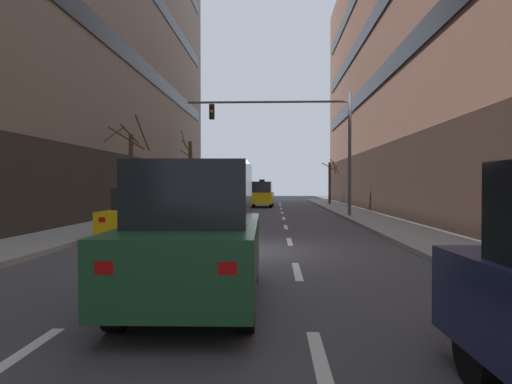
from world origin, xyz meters
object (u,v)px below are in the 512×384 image
Objects in this scene: taxi_driving_3 at (215,198)px; street_tree_0 at (330,181)px; taxi_driving_0 at (262,194)px; street_tree_2 at (131,171)px; car_driving_2 at (197,233)px; street_tree_1 at (190,172)px; taxi_driving_1 at (147,213)px; traffic_signal_0 at (301,131)px.

street_tree_0 reaches higher than taxi_driving_3.
street_tree_2 reaches higher than taxi_driving_0.
street_tree_1 is at bearing 100.91° from car_driving_2.
taxi_driving_1 is 25.93m from street_tree_0.
street_tree_0 is 21.39m from street_tree_2.
taxi_driving_0 is 12.63m from traffic_signal_0.
street_tree_2 is at bearing -102.88° from taxi_driving_3.
taxi_driving_1 is 0.51× the size of traffic_signal_0.
traffic_signal_0 reaches higher than taxi_driving_0.
traffic_signal_0 is (5.90, 9.63, 3.98)m from taxi_driving_1.
traffic_signal_0 is 9.42m from street_tree_2.
taxi_driving_3 is 5.30m from street_tree_1.
street_tree_0 is at bearing 76.86° from traffic_signal_0.
taxi_driving_3 is at bearing -146.33° from street_tree_0.
car_driving_2 is (-0.16, -29.92, 0.05)m from taxi_driving_0.
taxi_driving_3 is (-3.42, -3.45, -0.18)m from taxi_driving_0.
car_driving_2 is 0.73× the size of street_tree_1.
taxi_driving_0 is 4.86m from taxi_driving_3.
traffic_signal_0 reaches higher than street_tree_1.
car_driving_2 is at bearing -90.31° from taxi_driving_0.
traffic_signal_0 is at bearing 20.44° from street_tree_2.
taxi_driving_0 is at bearing 67.97° from street_tree_2.
taxi_driving_0 is 6.61m from street_tree_0.
traffic_signal_0 is at bearing -103.14° from street_tree_0.
taxi_driving_3 is at bearing 77.12° from street_tree_2.
street_tree_0 is at bearing 33.67° from taxi_driving_3.
street_tree_1 is (-2.64, 4.11, 2.05)m from taxi_driving_3.
taxi_driving_3 is 0.51× the size of traffic_signal_0.
street_tree_2 is (-5.89, 14.95, 1.45)m from car_driving_2.
traffic_signal_0 is at bearing 81.63° from car_driving_2.
car_driving_2 is at bearing -79.09° from street_tree_1.
street_tree_0 is at bearing 9.95° from street_tree_1.
car_driving_2 is at bearing -98.37° from traffic_signal_0.
street_tree_2 is (-11.96, -17.73, 0.39)m from street_tree_0.
taxi_driving_0 is at bearing 102.01° from traffic_signal_0.
traffic_signal_0 reaches higher than taxi_driving_1.
taxi_driving_0 is 0.48× the size of traffic_signal_0.
taxi_driving_1 is at bearing -121.49° from traffic_signal_0.
car_driving_2 is at bearing -68.49° from street_tree_2.
taxi_driving_1 is 1.19× the size of street_tree_0.
street_tree_2 reaches higher than taxi_driving_1.
taxi_driving_3 is 10.97m from traffic_signal_0.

